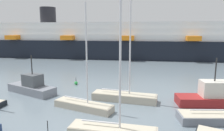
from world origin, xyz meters
TOP-DOWN VIEW (x-y plane):
  - sailboat_0 at (11.87, 8.46)m, footprint 7.47×3.56m
  - sailboat_1 at (-0.81, 8.41)m, footprint 6.48×2.87m
  - sailboat_2 at (2.78, 11.86)m, footprint 7.34×2.09m
  - sailboat_7 at (3.24, 4.08)m, footprint 6.75×1.79m
  - fishing_boat_0 at (-9.13, 11.97)m, footprint 7.12×4.16m
  - fishing_boat_1 at (12.01, 12.68)m, footprint 7.24×3.58m
  - channel_buoy_0 at (-5.31, 17.04)m, footprint 0.50×0.50m
  - cruise_ship at (-10.42, 48.27)m, footprint 92.82×20.21m

SIDE VIEW (x-z plane):
  - channel_buoy_0 at x=-5.31m, z-range -0.30..0.82m
  - sailboat_7 at x=3.24m, z-range -4.72..5.72m
  - sailboat_1 at x=-0.81m, z-range -4.71..5.78m
  - sailboat_0 at x=11.87m, z-range -5.17..6.25m
  - sailboat_2 at x=2.78m, z-range -5.18..6.37m
  - fishing_boat_0 at x=-9.13m, z-range -1.58..3.29m
  - fishing_boat_1 at x=12.01m, z-range -1.60..3.47m
  - cruise_ship at x=-10.42m, z-range -2.69..11.95m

